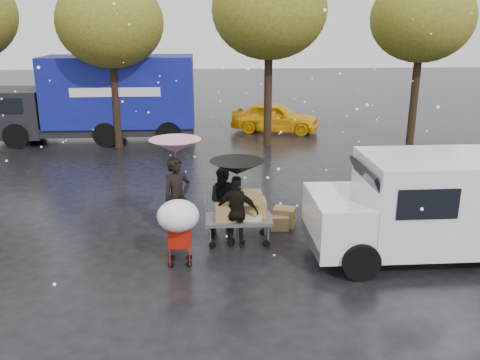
{
  "coord_description": "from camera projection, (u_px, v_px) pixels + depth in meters",
  "views": [
    {
      "loc": [
        -0.0,
        -10.19,
        4.84
      ],
      "look_at": [
        0.77,
        1.0,
        1.32
      ],
      "focal_mm": 38.0,
      "sensor_mm": 36.0,
      "label": 1
    }
  ],
  "objects": [
    {
      "name": "ground",
      "position": [
        208.0,
        252.0,
        11.15
      ],
      "size": [
        90.0,
        90.0,
        0.0
      ],
      "primitive_type": "plane",
      "color": "black",
      "rests_on": "ground"
    },
    {
      "name": "person_pink",
      "position": [
        177.0,
        197.0,
        11.74
      ],
      "size": [
        0.82,
        0.75,
        1.89
      ],
      "primitive_type": "imported",
      "rotation": [
        0.0,
        0.0,
        0.57
      ],
      "color": "black",
      "rests_on": "ground"
    },
    {
      "name": "person_middle",
      "position": [
        225.0,
        200.0,
        11.98
      ],
      "size": [
        0.83,
        0.68,
        1.59
      ],
      "primitive_type": "imported",
      "rotation": [
        0.0,
        0.0,
        -0.11
      ],
      "color": "black",
      "rests_on": "ground"
    },
    {
      "name": "person_black",
      "position": [
        237.0,
        212.0,
        11.2
      ],
      "size": [
        1.03,
        0.63,
        1.64
      ],
      "primitive_type": "imported",
      "rotation": [
        0.0,
        0.0,
        2.89
      ],
      "color": "black",
      "rests_on": "ground"
    },
    {
      "name": "umbrella_pink",
      "position": [
        175.0,
        146.0,
        11.37
      ],
      "size": [
        1.18,
        1.18,
        2.32
      ],
      "color": "#4C4C4C",
      "rests_on": "ground"
    },
    {
      "name": "umbrella_black",
      "position": [
        237.0,
        168.0,
        10.9
      ],
      "size": [
        1.19,
        1.19,
        1.99
      ],
      "color": "#4C4C4C",
      "rests_on": "ground"
    },
    {
      "name": "vendor_cart",
      "position": [
        242.0,
        212.0,
        11.44
      ],
      "size": [
        1.52,
        0.8,
        1.27
      ],
      "color": "slate",
      "rests_on": "ground"
    },
    {
      "name": "shopping_cart",
      "position": [
        178.0,
        219.0,
        10.13
      ],
      "size": [
        0.84,
        0.84,
        1.46
      ],
      "color": "red",
      "rests_on": "ground"
    },
    {
      "name": "white_van",
      "position": [
        434.0,
        204.0,
        10.66
      ],
      "size": [
        4.91,
        2.18,
        2.2
      ],
      "color": "white",
      "rests_on": "ground"
    },
    {
      "name": "blue_truck",
      "position": [
        100.0,
        99.0,
        20.99
      ],
      "size": [
        8.3,
        2.6,
        3.5
      ],
      "color": "navy",
      "rests_on": "ground"
    },
    {
      "name": "box_ground_near",
      "position": [
        284.0,
        217.0,
        12.52
      ],
      "size": [
        0.61,
        0.55,
        0.46
      ],
      "primitive_type": "cube",
      "rotation": [
        0.0,
        0.0,
        -0.32
      ],
      "color": "brown",
      "rests_on": "ground"
    },
    {
      "name": "box_ground_far",
      "position": [
        279.0,
        222.0,
        12.32
      ],
      "size": [
        0.44,
        0.34,
        0.34
      ],
      "primitive_type": "cube",
      "rotation": [
        0.0,
        0.0,
        -0.01
      ],
      "color": "brown",
      "rests_on": "ground"
    },
    {
      "name": "yellow_taxi",
      "position": [
        275.0,
        117.0,
        23.03
      ],
      "size": [
        4.26,
        2.69,
        1.35
      ],
      "primitive_type": "imported",
      "rotation": [
        0.0,
        0.0,
        1.27
      ],
      "color": "#FAB40D",
      "rests_on": "ground"
    },
    {
      "name": "tree_row",
      "position": [
        191.0,
        16.0,
        19.14
      ],
      "size": [
        21.6,
        4.4,
        7.12
      ],
      "color": "black",
      "rests_on": "ground"
    }
  ]
}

